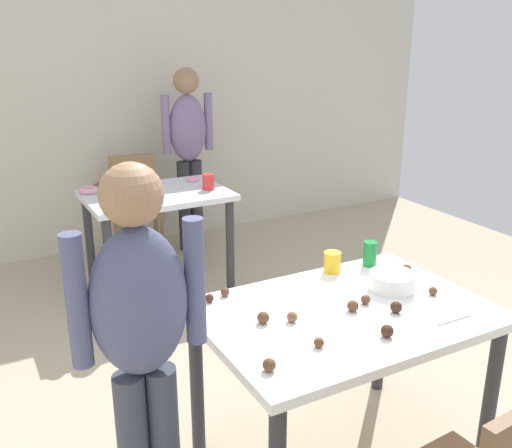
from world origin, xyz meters
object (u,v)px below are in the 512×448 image
object	(u,v)px
person_adult_far	(188,143)
soda_can	(370,254)
dining_table_near	(344,331)
dining_table_far	(157,209)
person_girl_near	(141,338)
mixing_bowl	(392,281)
chair_far_table	(136,201)
pitcher_far	(147,189)

from	to	relation	value
person_adult_far	soda_can	bearing A→B (deg)	-91.42
dining_table_near	soda_can	world-z (taller)	soda_can
dining_table_far	soda_can	size ratio (longest dim) A/B	8.16
dining_table_near	person_girl_near	bearing A→B (deg)	-177.81
soda_can	mixing_bowl	bearing A→B (deg)	-108.51
chair_far_table	person_girl_near	xyz separation A→B (m)	(-0.83, -2.84, 0.38)
person_girl_near	person_adult_far	world-z (taller)	person_adult_far
person_adult_far	person_girl_near	bearing A→B (deg)	-114.90
dining_table_near	pitcher_far	size ratio (longest dim) A/B	5.80
dining_table_far	dining_table_near	bearing A→B (deg)	-87.78
chair_far_table	pitcher_far	distance (m)	1.03
dining_table_near	mixing_bowl	size ratio (longest dim) A/B	5.77
person_girl_near	mixing_bowl	xyz separation A→B (m)	(1.16, 0.09, -0.08)
dining_table_far	chair_far_table	size ratio (longest dim) A/B	1.14
dining_table_far	soda_can	bearing A→B (deg)	-75.16
chair_far_table	mixing_bowl	size ratio (longest dim) A/B	4.31
soda_can	person_adult_far	bearing A→B (deg)	88.58
person_girl_near	mixing_bowl	distance (m)	1.17
chair_far_table	soda_can	world-z (taller)	soda_can
person_girl_near	soda_can	distance (m)	1.30
dining_table_far	chair_far_table	bearing A→B (deg)	85.93
dining_table_far	mixing_bowl	bearing A→B (deg)	-79.40
dining_table_far	pitcher_far	world-z (taller)	pitcher_far
dining_table_far	person_adult_far	world-z (taller)	person_adult_far
dining_table_near	dining_table_far	distance (m)	2.11
mixing_bowl	soda_can	world-z (taller)	soda_can
person_girl_near	soda_can	bearing A→B (deg)	15.92
dining_table_far	person_girl_near	size ratio (longest dim) A/B	0.68
soda_can	pitcher_far	xyz separation A→B (m)	(-0.62, 1.54, 0.04)
soda_can	dining_table_near	bearing A→B (deg)	-140.26
person_girl_near	pitcher_far	size ratio (longest dim) A/B	7.28
person_girl_near	person_adult_far	distance (m)	3.12
dining_table_near	soda_can	xyz separation A→B (m)	(0.39, 0.32, 0.16)
person_girl_near	soda_can	world-z (taller)	person_girl_near
person_adult_far	soda_can	size ratio (longest dim) A/B	12.81
dining_table_near	person_girl_near	world-z (taller)	person_girl_near
person_girl_near	mixing_bowl	size ratio (longest dim) A/B	7.24
person_adult_far	soda_can	xyz separation A→B (m)	(-0.06, -2.47, -0.13)
person_girl_near	pitcher_far	world-z (taller)	person_girl_near
dining_table_near	dining_table_far	size ratio (longest dim) A/B	1.17
chair_far_table	person_girl_near	size ratio (longest dim) A/B	0.60
dining_table_far	person_girl_near	distance (m)	2.29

